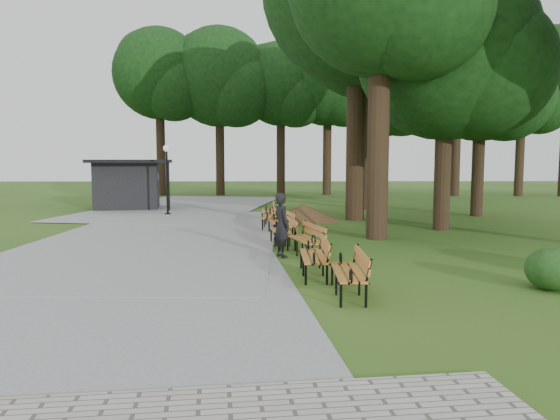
{
  "coord_description": "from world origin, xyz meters",
  "views": [
    {
      "loc": [
        -0.24,
        -14.46,
        2.56
      ],
      "look_at": [
        0.08,
        0.81,
        1.1
      ],
      "focal_mm": 33.07,
      "sensor_mm": 36.0,
      "label": 1
    }
  ],
  "objects_px": {
    "bench_0": "(348,273)",
    "bench_6": "(268,211)",
    "lawn_tree_5": "(481,82)",
    "dirt_mound": "(303,212)",
    "lawn_tree_4": "(368,28)",
    "bench_1": "(313,257)",
    "lawn_tree_1": "(446,50)",
    "lamp_post": "(167,165)",
    "bench_4": "(280,223)",
    "person": "(282,225)",
    "bench_5": "(270,217)",
    "bench_3": "(283,232)",
    "bench_2": "(305,240)",
    "kiosk": "(127,184)"
  },
  "relations": [
    {
      "from": "bench_0",
      "to": "bench_6",
      "type": "relative_size",
      "value": 1.0
    },
    {
      "from": "lawn_tree_5",
      "to": "lawn_tree_1",
      "type": "bearing_deg",
      "value": -124.32
    },
    {
      "from": "person",
      "to": "dirt_mound",
      "type": "relative_size",
      "value": 0.65
    },
    {
      "from": "bench_1",
      "to": "lawn_tree_1",
      "type": "bearing_deg",
      "value": 144.89
    },
    {
      "from": "bench_0",
      "to": "person",
      "type": "bearing_deg",
      "value": -161.95
    },
    {
      "from": "dirt_mound",
      "to": "lawn_tree_4",
      "type": "bearing_deg",
      "value": 55.84
    },
    {
      "from": "bench_6",
      "to": "lawn_tree_5",
      "type": "xyz_separation_m",
      "value": [
        9.72,
        2.0,
        5.7
      ]
    },
    {
      "from": "bench_2",
      "to": "bench_3",
      "type": "relative_size",
      "value": 1.0
    },
    {
      "from": "lamp_post",
      "to": "dirt_mound",
      "type": "bearing_deg",
      "value": -20.6
    },
    {
      "from": "kiosk",
      "to": "bench_5",
      "type": "xyz_separation_m",
      "value": [
        7.56,
        -8.04,
        -0.87
      ]
    },
    {
      "from": "kiosk",
      "to": "bench_3",
      "type": "distance_m",
      "value": 14.6
    },
    {
      "from": "lamp_post",
      "to": "bench_1",
      "type": "distance_m",
      "value": 14.31
    },
    {
      "from": "bench_5",
      "to": "dirt_mound",
      "type": "bearing_deg",
      "value": 153.41
    },
    {
      "from": "bench_4",
      "to": "bench_5",
      "type": "distance_m",
      "value": 2.07
    },
    {
      "from": "bench_1",
      "to": "bench_3",
      "type": "relative_size",
      "value": 1.0
    },
    {
      "from": "bench_0",
      "to": "lawn_tree_1",
      "type": "xyz_separation_m",
      "value": [
        4.9,
        9.28,
        6.09
      ]
    },
    {
      "from": "lawn_tree_1",
      "to": "lawn_tree_5",
      "type": "distance_m",
      "value": 5.78
    },
    {
      "from": "dirt_mound",
      "to": "bench_3",
      "type": "bearing_deg",
      "value": -99.15
    },
    {
      "from": "person",
      "to": "lamp_post",
      "type": "height_order",
      "value": "lamp_post"
    },
    {
      "from": "lamp_post",
      "to": "lawn_tree_1",
      "type": "height_order",
      "value": "lawn_tree_1"
    },
    {
      "from": "bench_2",
      "to": "lawn_tree_4",
      "type": "height_order",
      "value": "lawn_tree_4"
    },
    {
      "from": "dirt_mound",
      "to": "lawn_tree_1",
      "type": "distance_m",
      "value": 8.45
    },
    {
      "from": "lamp_post",
      "to": "bench_4",
      "type": "bearing_deg",
      "value": -52.88
    },
    {
      "from": "lawn_tree_1",
      "to": "lawn_tree_4",
      "type": "relative_size",
      "value": 0.75
    },
    {
      "from": "lamp_post",
      "to": "bench_2",
      "type": "bearing_deg",
      "value": -61.28
    },
    {
      "from": "lamp_post",
      "to": "lawn_tree_4",
      "type": "relative_size",
      "value": 0.25
    },
    {
      "from": "bench_1",
      "to": "lawn_tree_1",
      "type": "xyz_separation_m",
      "value": [
        5.42,
        7.62,
        6.09
      ]
    },
    {
      "from": "bench_1",
      "to": "person",
      "type": "bearing_deg",
      "value": -164.05
    },
    {
      "from": "bench_6",
      "to": "lawn_tree_1",
      "type": "bearing_deg",
      "value": 66.04
    },
    {
      "from": "lawn_tree_5",
      "to": "lamp_post",
      "type": "bearing_deg",
      "value": 177.72
    },
    {
      "from": "bench_3",
      "to": "lawn_tree_1",
      "type": "bearing_deg",
      "value": 112.7
    },
    {
      "from": "bench_2",
      "to": "bench_5",
      "type": "relative_size",
      "value": 1.0
    },
    {
      "from": "bench_1",
      "to": "bench_6",
      "type": "relative_size",
      "value": 1.0
    },
    {
      "from": "lamp_post",
      "to": "bench_3",
      "type": "relative_size",
      "value": 1.73
    },
    {
      "from": "lamp_post",
      "to": "bench_4",
      "type": "xyz_separation_m",
      "value": [
        5.16,
        -6.82,
        -1.92
      ]
    },
    {
      "from": "bench_5",
      "to": "lawn_tree_1",
      "type": "bearing_deg",
      "value": 88.9
    },
    {
      "from": "bench_5",
      "to": "lawn_tree_5",
      "type": "bearing_deg",
      "value": 117.55
    },
    {
      "from": "lamp_post",
      "to": "bench_4",
      "type": "height_order",
      "value": "lamp_post"
    },
    {
      "from": "bench_1",
      "to": "dirt_mound",
      "type": "bearing_deg",
      "value": 177.68
    },
    {
      "from": "lamp_post",
      "to": "bench_4",
      "type": "distance_m",
      "value": 8.77
    },
    {
      "from": "kiosk",
      "to": "bench_2",
      "type": "distance_m",
      "value": 16.17
    },
    {
      "from": "bench_0",
      "to": "bench_2",
      "type": "height_order",
      "value": "same"
    },
    {
      "from": "kiosk",
      "to": "bench_2",
      "type": "height_order",
      "value": "kiosk"
    },
    {
      "from": "bench_3",
      "to": "bench_5",
      "type": "bearing_deg",
      "value": 176.52
    },
    {
      "from": "dirt_mound",
      "to": "lawn_tree_4",
      "type": "height_order",
      "value": "lawn_tree_4"
    },
    {
      "from": "bench_4",
      "to": "bench_6",
      "type": "bearing_deg",
      "value": 174.2
    },
    {
      "from": "lawn_tree_1",
      "to": "lawn_tree_4",
      "type": "height_order",
      "value": "lawn_tree_4"
    },
    {
      "from": "person",
      "to": "bench_6",
      "type": "bearing_deg",
      "value": -21.61
    },
    {
      "from": "bench_3",
      "to": "bench_6",
      "type": "bearing_deg",
      "value": 175.72
    },
    {
      "from": "bench_0",
      "to": "lawn_tree_1",
      "type": "bearing_deg",
      "value": 153.84
    }
  ]
}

